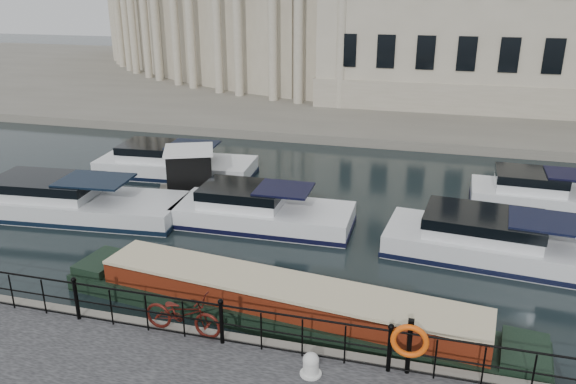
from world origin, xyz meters
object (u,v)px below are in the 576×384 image
object	(u,v)px
life_ring_post	(409,342)
narrowboat	(284,310)
harbour_hut	(190,174)
bicycle	(183,314)
mooring_bollard	(311,364)

from	to	relation	value
life_ring_post	narrowboat	distance (m)	4.17
harbour_hut	life_ring_post	bearing A→B (deg)	-69.59
harbour_hut	bicycle	bearing A→B (deg)	-89.41
life_ring_post	harbour_hut	world-z (taller)	harbour_hut
bicycle	mooring_bollard	world-z (taller)	bicycle
harbour_hut	narrowboat	bearing A→B (deg)	-75.08
bicycle	life_ring_post	distance (m)	5.52
bicycle	narrowboat	bearing A→B (deg)	-43.01
mooring_bollard	harbour_hut	xyz separation A→B (m)	(-8.03, 11.22, 0.14)
mooring_bollard	narrowboat	world-z (taller)	narrowboat
narrowboat	life_ring_post	bearing A→B (deg)	-25.01
mooring_bollard	harbour_hut	bearing A→B (deg)	125.59
life_ring_post	harbour_hut	size ratio (longest dim) A/B	0.39
narrowboat	harbour_hut	xyz separation A→B (m)	(-6.67, 8.54, 0.59)
narrowboat	harbour_hut	bearing A→B (deg)	134.63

